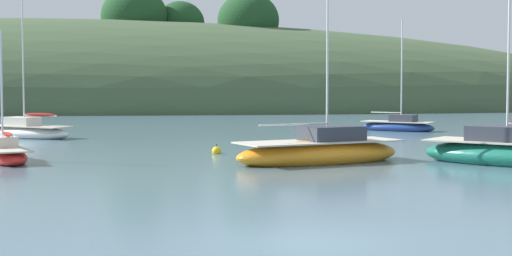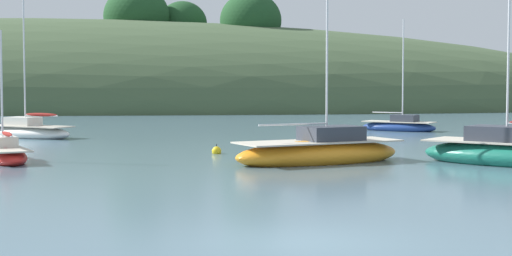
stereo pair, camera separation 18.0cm
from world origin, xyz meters
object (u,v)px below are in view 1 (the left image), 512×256
object	(u,v)px
sailboat_grey_yawl	(320,152)
sailboat_white_near	(28,131)
sailboat_orange_cutter	(4,154)
sailboat_teal_outer	(398,126)
mooring_buoy_inner	(217,151)

from	to	relation	value
sailboat_grey_yawl	sailboat_white_near	bearing A→B (deg)	135.59
sailboat_white_near	sailboat_orange_cutter	bearing A→B (deg)	-81.21
sailboat_teal_outer	sailboat_grey_yawl	bearing A→B (deg)	-111.53
sailboat_teal_outer	mooring_buoy_inner	size ratio (longest dim) A/B	14.04
sailboat_orange_cutter	mooring_buoy_inner	distance (m)	9.40
sailboat_orange_cutter	sailboat_teal_outer	bearing A→B (deg)	42.11
sailboat_white_near	mooring_buoy_inner	world-z (taller)	sailboat_white_near
mooring_buoy_inner	sailboat_teal_outer	bearing A→B (deg)	52.67
sailboat_grey_yawl	mooring_buoy_inner	size ratio (longest dim) A/B	16.40
mooring_buoy_inner	sailboat_grey_yawl	bearing A→B (deg)	-44.39
sailboat_teal_outer	sailboat_white_near	xyz separation A→B (m)	(-23.23, -5.19, 0.04)
sailboat_teal_outer	sailboat_orange_cutter	xyz separation A→B (m)	(-21.08, -19.06, -0.01)
sailboat_white_near	sailboat_grey_yawl	world-z (taller)	sailboat_grey_yawl
sailboat_teal_outer	sailboat_grey_yawl	world-z (taller)	sailboat_grey_yawl
sailboat_teal_outer	sailboat_grey_yawl	xyz separation A→B (m)	(-7.95, -20.16, 0.11)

